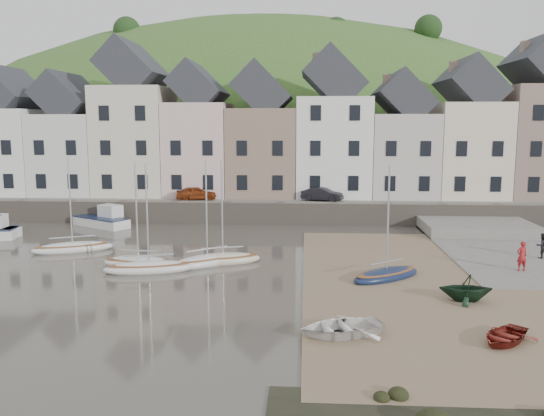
# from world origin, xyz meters

# --- Properties ---
(ground) EXTENTS (160.00, 160.00, 0.00)m
(ground) POSITION_xyz_m (0.00, 0.00, 0.00)
(ground) COLOR #423D34
(ground) RESTS_ON ground
(quay_land) EXTENTS (90.00, 30.00, 1.50)m
(quay_land) POSITION_xyz_m (0.00, 32.00, 0.75)
(quay_land) COLOR #355B24
(quay_land) RESTS_ON ground
(quay_street) EXTENTS (70.00, 7.00, 0.10)m
(quay_street) POSITION_xyz_m (0.00, 20.50, 1.55)
(quay_street) COLOR slate
(quay_street) RESTS_ON quay_land
(seawall) EXTENTS (70.00, 1.20, 1.80)m
(seawall) POSITION_xyz_m (0.00, 17.00, 0.90)
(seawall) COLOR slate
(seawall) RESTS_ON ground
(beach) EXTENTS (18.00, 26.00, 0.06)m
(beach) POSITION_xyz_m (11.00, 0.00, 0.03)
(beach) COLOR #7E644C
(beach) RESTS_ON ground
(slipway) EXTENTS (8.00, 18.00, 0.12)m
(slipway) POSITION_xyz_m (15.00, 8.00, 0.06)
(slipway) COLOR slate
(slipway) RESTS_ON ground
(hillside) EXTENTS (134.40, 84.00, 84.00)m
(hillside) POSITION_xyz_m (-5.00, 60.00, -17.99)
(hillside) COLOR #355B24
(hillside) RESTS_ON ground
(townhouse_terrace) EXTENTS (61.05, 8.00, 13.93)m
(townhouse_terrace) POSITION_xyz_m (1.76, 24.00, 7.32)
(townhouse_terrace) COLOR silver
(townhouse_terrace) RESTS_ON quay_land
(sailboat_0) EXTENTS (5.25, 3.48, 6.32)m
(sailboat_0) POSITION_xyz_m (-12.99, 6.21, 0.26)
(sailboat_0) COLOR silver
(sailboat_0) RESTS_ON ground
(sailboat_1) EXTENTS (4.31, 1.83, 6.32)m
(sailboat_1) POSITION_xyz_m (-7.58, 2.63, 0.26)
(sailboat_1) COLOR silver
(sailboat_1) RESTS_ON ground
(sailboat_2) EXTENTS (4.79, 2.77, 6.32)m
(sailboat_2) POSITION_xyz_m (-2.80, 3.71, 0.26)
(sailboat_2) COLOR beige
(sailboat_2) RESTS_ON ground
(sailboat_3) EXTENTS (5.23, 2.64, 6.32)m
(sailboat_3) POSITION_xyz_m (-6.65, 1.52, 0.26)
(sailboat_3) COLOR silver
(sailboat_3) RESTS_ON ground
(sailboat_4) EXTENTS (4.73, 4.17, 6.32)m
(sailboat_4) POSITION_xyz_m (-3.65, 3.27, 0.26)
(sailboat_4) COLOR silver
(sailboat_4) RESTS_ON ground
(sailboat_5) EXTENTS (4.48, 3.93, 6.32)m
(sailboat_5) POSITION_xyz_m (6.42, 0.74, 0.26)
(sailboat_5) COLOR #131F3D
(sailboat_5) RESTS_ON ground
(motorboat_2) EXTENTS (5.25, 4.15, 1.70)m
(motorboat_2) POSITION_xyz_m (-14.17, 15.11, 0.58)
(motorboat_2) COLOR silver
(motorboat_2) RESTS_ON ground
(rowboat_white) EXTENTS (3.94, 3.34, 0.69)m
(rowboat_white) POSITION_xyz_m (3.50, -7.57, 0.41)
(rowboat_white) COLOR white
(rowboat_white) RESTS_ON beach
(rowboat_green) EXTENTS (2.45, 2.13, 1.27)m
(rowboat_green) POSITION_xyz_m (9.55, -2.92, 0.69)
(rowboat_green) COLOR black
(rowboat_green) RESTS_ON beach
(rowboat_red) EXTENTS (3.10, 3.14, 0.53)m
(rowboat_red) POSITION_xyz_m (9.63, -7.93, 0.33)
(rowboat_red) COLOR maroon
(rowboat_red) RESTS_ON beach
(person_red) EXTENTS (0.68, 0.51, 1.67)m
(person_red) POSITION_xyz_m (14.11, 2.56, 0.95)
(person_red) COLOR maroon
(person_red) RESTS_ON slipway
(person_dark) EXTENTS (0.85, 0.73, 1.54)m
(person_dark) POSITION_xyz_m (16.46, 5.65, 0.89)
(person_dark) COLOR black
(person_dark) RESTS_ON slipway
(car_left) EXTENTS (3.70, 2.13, 1.19)m
(car_left) POSITION_xyz_m (-7.44, 19.50, 2.19)
(car_left) COLOR maroon
(car_left) RESTS_ON quay_street
(car_right) EXTENTS (3.77, 2.27, 1.17)m
(car_right) POSITION_xyz_m (3.52, 19.50, 2.19)
(car_right) COLOR black
(car_right) RESTS_ON quay_street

